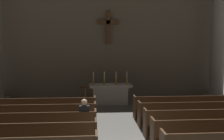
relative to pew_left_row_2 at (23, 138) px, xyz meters
name	(u,v)px	position (x,y,z in m)	size (l,w,h in m)	color
pew_left_row_2	(23,138)	(0.00, 0.00, 0.00)	(4.07, 0.50, 0.95)	#422B19
pew_left_row_3	(32,126)	(0.00, 1.12, 0.00)	(4.07, 0.50, 0.95)	#422B19
pew_left_row_4	(39,116)	(0.00, 2.24, 0.00)	(4.07, 0.50, 0.95)	#422B19
pew_left_row_5	(45,109)	(0.00, 3.36, 0.00)	(4.07, 0.50, 0.95)	#422B19
pew_right_row_2	(221,133)	(5.63, 0.00, 0.00)	(4.07, 0.50, 0.95)	#422B19
pew_right_row_3	(205,122)	(5.63, 1.12, 0.00)	(4.07, 0.50, 0.95)	#422B19
pew_right_row_4	(192,113)	(5.63, 2.24, 0.00)	(4.07, 0.50, 0.95)	#422B19
pew_right_row_5	(183,106)	(5.63, 3.36, 0.00)	(4.07, 0.50, 0.95)	#422B19
column_right_fourth	(218,47)	(8.77, 7.01, 2.43)	(1.16, 1.16, 5.98)	gray
altar	(110,93)	(2.81, 6.21, 0.06)	(2.20, 0.90, 1.01)	#A8A399
candlestick_outer_left	(93,80)	(1.96, 6.21, 0.74)	(0.16, 0.16, 0.65)	#B79338
candlestick_inner_left	(104,80)	(2.51, 6.21, 0.74)	(0.16, 0.16, 0.65)	#B79338
candlestick_inner_right	(116,80)	(3.11, 6.21, 0.74)	(0.16, 0.16, 0.65)	#B79338
candlestick_outer_right	(127,80)	(3.66, 6.21, 0.74)	(0.16, 0.16, 0.65)	#B79338
apse_with_cross	(108,34)	(2.81, 8.17, 3.14)	(13.14, 0.47, 7.24)	#706656
lectern	(85,98)	(1.57, 5.01, 0.07)	(0.44, 0.36, 1.15)	#422B19
lone_worshipper	(84,118)	(1.65, 1.16, 0.22)	(0.32, 0.43, 1.32)	#26262B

